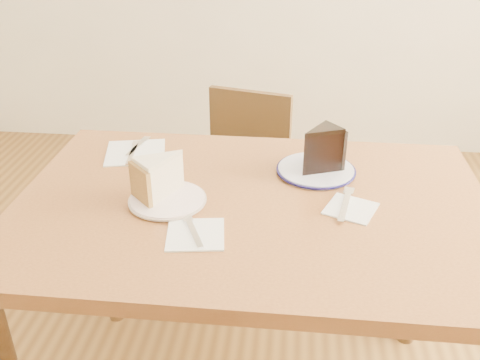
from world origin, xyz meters
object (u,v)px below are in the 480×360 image
plate_navy (316,170)px  chocolate_cake (319,152)px  carrot_cake (163,177)px  table (251,234)px  plate_cream (168,200)px  chair_far (239,186)px

plate_navy → chocolate_cake: (0.00, -0.01, 0.06)m
carrot_cake → chocolate_cake: bearing=68.5°
table → plate_cream: plate_cream is taller
table → plate_cream: bearing=-173.3°
table → plate_cream: 0.24m
plate_cream → carrot_cake: 0.06m
plate_navy → chocolate_cake: 0.06m
chair_far → plate_navy: chair_far is taller
chair_far → plate_cream: (-0.11, -0.67, 0.32)m
chair_far → chocolate_cake: bearing=133.5°
plate_cream → carrot_cake: size_ratio=1.55×
chair_far → carrot_cake: 0.75m
chair_far → plate_cream: size_ratio=4.15×
carrot_cake → chocolate_cake: chocolate_cake is taller
chair_far → carrot_cake: size_ratio=6.44×
table → plate_cream: size_ratio=6.40×
chair_far → carrot_cake: bearing=93.3°
carrot_cake → chair_far: bearing=124.8°
plate_cream → chocolate_cake: chocolate_cake is taller
plate_cream → plate_navy: 0.43m
plate_navy → chocolate_cake: chocolate_cake is taller
chair_far → plate_navy: (0.27, -0.46, 0.32)m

